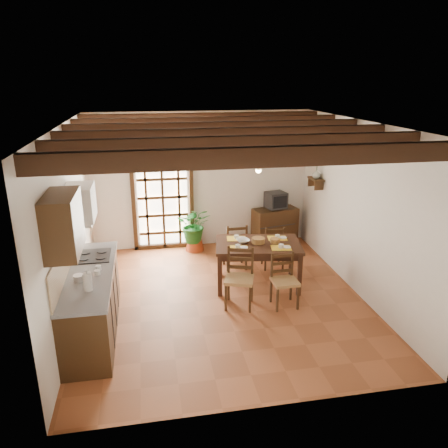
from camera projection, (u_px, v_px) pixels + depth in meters
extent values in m
plane|color=brown|center=(222.00, 299.00, 7.11)|extent=(5.00, 5.00, 0.00)
cube|color=silver|center=(201.00, 181.00, 8.99)|extent=(4.50, 0.02, 2.80)
cube|color=silver|center=(267.00, 293.00, 4.34)|extent=(4.50, 0.02, 2.80)
cube|color=silver|center=(69.00, 226.00, 6.28)|extent=(0.02, 5.00, 2.80)
cube|color=silver|center=(359.00, 209.00, 7.05)|extent=(0.02, 5.00, 2.80)
cube|color=white|center=(222.00, 124.00, 6.21)|extent=(4.50, 5.00, 0.02)
cube|color=black|center=(260.00, 157.00, 4.29)|extent=(4.50, 0.14, 0.20)
cube|color=black|center=(241.00, 144.00, 5.08)|extent=(4.50, 0.14, 0.20)
cube|color=black|center=(228.00, 135.00, 5.86)|extent=(4.50, 0.14, 0.20)
cube|color=black|center=(217.00, 128.00, 6.64)|extent=(4.50, 0.14, 0.20)
cube|color=black|center=(209.00, 123.00, 7.42)|extent=(4.50, 0.14, 0.20)
cube|color=black|center=(202.00, 118.00, 8.20)|extent=(4.50, 0.14, 0.20)
cube|color=white|center=(163.00, 197.00, 8.94)|extent=(1.01, 0.02, 2.11)
cube|color=#342010|center=(160.00, 141.00, 8.53)|extent=(1.26, 0.10, 0.08)
cube|color=#342010|center=(133.00, 199.00, 8.79)|extent=(0.08, 0.10, 2.28)
cube|color=#342010|center=(191.00, 196.00, 9.00)|extent=(0.08, 0.10, 2.28)
cube|color=#342010|center=(163.00, 198.00, 8.88)|extent=(1.01, 0.03, 2.02)
cube|color=#342010|center=(92.00, 303.00, 6.08)|extent=(0.60, 2.20, 0.88)
cube|color=slate|center=(89.00, 273.00, 5.93)|extent=(0.64, 2.25, 0.04)
cube|color=tan|center=(65.00, 259.00, 5.81)|extent=(0.02, 2.20, 0.50)
cube|color=#342010|center=(63.00, 224.00, 4.95)|extent=(0.35, 0.80, 0.70)
cube|color=white|center=(80.00, 203.00, 6.15)|extent=(0.38, 0.60, 0.50)
cube|color=silver|center=(82.00, 221.00, 6.24)|extent=(0.32, 0.55, 0.04)
cube|color=black|center=(93.00, 256.00, 6.44)|extent=(0.50, 0.55, 0.02)
cylinder|color=white|center=(88.00, 282.00, 5.39)|extent=(0.11, 0.11, 0.24)
cylinder|color=silver|center=(79.00, 279.00, 5.67)|extent=(0.14, 0.14, 0.10)
cube|color=black|center=(258.00, 245.00, 7.36)|extent=(1.55, 1.13, 0.05)
cube|color=black|center=(258.00, 249.00, 7.39)|extent=(1.39, 1.02, 0.10)
cube|color=black|center=(291.00, 256.00, 7.87)|extent=(0.08, 0.08, 0.72)
cube|color=black|center=(219.00, 257.00, 7.85)|extent=(0.08, 0.08, 0.72)
cube|color=black|center=(299.00, 275.00, 7.12)|extent=(0.08, 0.08, 0.72)
cube|color=black|center=(220.00, 276.00, 7.10)|extent=(0.08, 0.08, 0.72)
cube|color=#A67B46|center=(239.00, 279.00, 6.74)|extent=(0.54, 0.53, 0.05)
cube|color=#342010|center=(241.00, 261.00, 6.83)|extent=(0.43, 0.17, 0.48)
cube|color=#342010|center=(239.00, 293.00, 6.82)|extent=(0.52, 0.50, 0.47)
cube|color=#A67B46|center=(285.00, 282.00, 6.77)|extent=(0.40, 0.38, 0.05)
cube|color=#342010|center=(282.00, 265.00, 6.85)|extent=(0.39, 0.04, 0.43)
cube|color=#342010|center=(284.00, 294.00, 6.84)|extent=(0.38, 0.36, 0.42)
cube|color=#A67B46|center=(235.00, 246.00, 8.16)|extent=(0.42, 0.40, 0.05)
cube|color=#342010|center=(237.00, 237.00, 7.93)|extent=(0.41, 0.05, 0.45)
cube|color=#342010|center=(235.00, 256.00, 8.23)|extent=(0.40, 0.38, 0.44)
cube|color=#A67B46|center=(273.00, 246.00, 8.18)|extent=(0.41, 0.40, 0.05)
cube|color=#342010|center=(275.00, 239.00, 7.96)|extent=(0.39, 0.06, 0.43)
cube|color=#342010|center=(272.00, 257.00, 8.24)|extent=(0.39, 0.37, 0.42)
cube|color=yellow|center=(240.00, 249.00, 7.08)|extent=(0.33, 0.24, 0.01)
cube|color=yellow|center=(282.00, 246.00, 7.20)|extent=(0.33, 0.24, 0.01)
cube|color=yellow|center=(235.00, 239.00, 7.50)|extent=(0.33, 0.24, 0.01)
cube|color=yellow|center=(275.00, 236.00, 7.62)|extent=(0.33, 0.24, 0.01)
cylinder|color=olive|center=(258.00, 240.00, 7.33)|extent=(0.22, 0.22, 0.09)
imported|color=white|center=(243.00, 241.00, 7.39)|extent=(0.26, 0.26, 0.05)
cube|color=#342010|center=(275.00, 226.00, 9.32)|extent=(1.00, 0.61, 0.79)
cube|color=black|center=(276.00, 200.00, 9.13)|extent=(0.46, 0.43, 0.33)
cube|color=black|center=(278.00, 202.00, 8.97)|extent=(0.31, 0.09, 0.25)
cube|color=white|center=(272.00, 162.00, 9.12)|extent=(0.25, 0.03, 0.32)
cone|color=maroon|center=(195.00, 245.00, 9.08)|extent=(0.39, 0.39, 0.24)
imported|color=#144C19|center=(194.00, 224.00, 8.93)|extent=(1.98, 1.78, 1.96)
cube|color=#342010|center=(316.00, 179.00, 8.47)|extent=(0.20, 0.42, 0.03)
cube|color=#342010|center=(319.00, 185.00, 8.34)|extent=(0.18, 0.03, 0.18)
cube|color=#342010|center=(312.00, 181.00, 8.66)|extent=(0.18, 0.03, 0.18)
imported|color=#B2BFB2|center=(316.00, 174.00, 8.44)|extent=(0.15, 0.15, 0.15)
sphere|color=yellow|center=(317.00, 163.00, 8.37)|extent=(0.14, 0.14, 0.14)
cylinder|color=#144C19|center=(317.00, 171.00, 8.42)|extent=(0.01, 0.01, 0.28)
cube|color=brown|center=(322.00, 153.00, 8.32)|extent=(0.03, 0.32, 0.32)
cube|color=#C3B292|center=(321.00, 153.00, 8.32)|extent=(0.01, 0.26, 0.26)
cylinder|color=black|center=(259.00, 142.00, 6.91)|extent=(0.01, 0.01, 0.70)
cone|color=beige|center=(259.00, 165.00, 7.03)|extent=(0.36, 0.36, 0.14)
sphere|color=#FFD88C|center=(258.00, 170.00, 7.05)|extent=(0.09, 0.09, 0.09)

